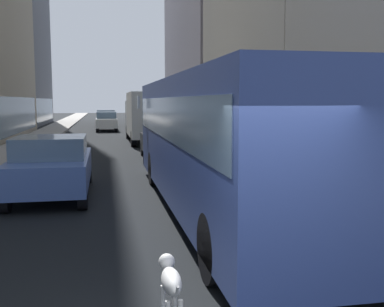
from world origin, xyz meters
TOP-DOWN VIEW (x-y plane):
  - ground_plane at (0.00, 35.00)m, footprint 120.00×120.00m
  - sidewalk_left at (-5.70, 35.00)m, footprint 2.40×110.00m
  - sidewalk_right at (5.70, 35.00)m, footprint 2.40×110.00m
  - building_right_far at (11.90, 44.56)m, footprint 10.82×22.17m
  - transit_bus at (1.20, 6.46)m, footprint 2.78×11.53m
  - car_black_suv at (1.20, 15.46)m, footprint 1.87×4.70m
  - car_blue_hatchback at (-2.80, 8.84)m, footprint 1.94×4.40m
  - car_grey_wagon at (-1.20, 43.42)m, footprint 1.88×4.55m
  - car_white_van at (-1.20, 35.82)m, footprint 1.75×4.68m
  - box_truck at (1.20, 24.31)m, footprint 2.30×7.50m
  - dalmatian_dog at (-0.70, 1.26)m, footprint 0.22×0.96m

SIDE VIEW (x-z plane):
  - ground_plane at x=0.00m, z-range 0.00..0.00m
  - sidewalk_left at x=-5.70m, z-range 0.00..0.15m
  - sidewalk_right at x=5.70m, z-range 0.00..0.15m
  - dalmatian_dog at x=-0.70m, z-range 0.15..0.87m
  - car_white_van at x=-1.20m, z-range 0.01..1.63m
  - car_blue_hatchback at x=-2.80m, z-range 0.01..1.63m
  - car_grey_wagon at x=-1.20m, z-range 0.01..1.63m
  - car_black_suv at x=1.20m, z-range 0.02..1.64m
  - box_truck at x=1.20m, z-range 0.14..3.19m
  - transit_bus at x=1.20m, z-range 0.25..3.30m
  - building_right_far at x=11.90m, z-range -0.01..20.87m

